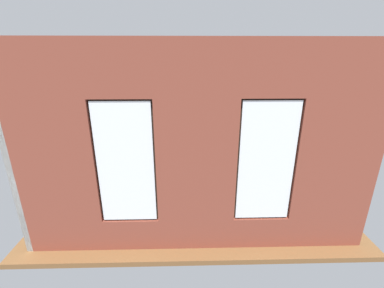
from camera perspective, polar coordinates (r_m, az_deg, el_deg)
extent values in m
cube|color=brown|center=(7.23, 0.03, -8.24)|extent=(6.57, 5.96, 0.10)
cube|color=brown|center=(4.78, 29.69, -1.99)|extent=(1.38, 0.16, 3.53)
cube|color=brown|center=(4.10, 0.98, -2.59)|extent=(1.30, 0.16, 3.53)
cube|color=brown|center=(4.62, -28.86, -2.54)|extent=(1.38, 0.16, 3.53)
cube|color=brown|center=(5.01, 14.58, -18.17)|extent=(0.96, 0.16, 0.59)
cube|color=brown|center=(4.02, 18.05, 15.72)|extent=(0.96, 0.16, 0.85)
cube|color=white|center=(4.31, 16.20, -4.15)|extent=(0.90, 0.03, 2.03)
cube|color=#38281E|center=(4.36, 15.98, -3.83)|extent=(0.96, 0.04, 2.09)
cube|color=brown|center=(4.94, -13.07, -18.69)|extent=(0.96, 0.16, 0.59)
cube|color=brown|center=(3.92, -16.27, 15.82)|extent=(0.96, 0.16, 0.85)
cube|color=white|center=(4.22, -14.54, -4.49)|extent=(0.90, 0.03, 2.03)
cube|color=#38281E|center=(4.27, -14.37, -4.17)|extent=(0.96, 0.04, 2.09)
cube|color=tan|center=(4.77, 0.85, -15.71)|extent=(3.42, 0.24, 0.06)
cube|color=black|center=(4.18, 0.93, -2.07)|extent=(0.39, 0.03, 0.54)
cube|color=teal|center=(4.20, 0.93, -2.00)|extent=(0.33, 0.01, 0.48)
cube|color=silver|center=(6.96, -24.95, 4.82)|extent=(0.10, 4.96, 3.53)
cube|color=black|center=(5.47, -5.55, -15.09)|extent=(1.76, 0.85, 0.42)
cube|color=black|center=(4.98, -5.96, -13.41)|extent=(1.76, 0.24, 0.38)
cube|color=black|center=(5.30, 2.88, -12.26)|extent=(0.22, 0.85, 0.24)
cube|color=black|center=(5.41, -14.02, -12.14)|extent=(0.22, 0.85, 0.24)
cube|color=#232326|center=(5.34, -1.99, -12.47)|extent=(0.61, 0.65, 0.12)
cube|color=#232326|center=(5.39, -9.21, -12.42)|extent=(0.61, 0.65, 0.12)
cube|color=black|center=(7.50, 17.47, -5.90)|extent=(0.88, 2.05, 0.42)
cube|color=black|center=(7.46, 20.13, -2.99)|extent=(0.27, 2.04, 0.38)
cube|color=black|center=(8.17, 15.64, -1.25)|extent=(0.85, 0.23, 0.24)
cube|color=black|center=(6.61, 20.29, -6.77)|extent=(0.85, 0.23, 0.24)
cube|color=#232326|center=(7.73, 16.44, -2.86)|extent=(0.66, 0.74, 0.12)
cube|color=#232326|center=(7.04, 18.43, -5.29)|extent=(0.66, 0.74, 0.12)
cube|color=tan|center=(6.85, -0.32, -5.78)|extent=(1.53, 0.78, 0.04)
cube|color=tan|center=(7.28, 5.21, -6.04)|extent=(0.07, 0.07, 0.36)
cube|color=tan|center=(7.26, -5.97, -6.15)|extent=(0.07, 0.07, 0.36)
cube|color=tan|center=(6.70, 5.84, -8.45)|extent=(0.07, 0.07, 0.36)
cube|color=tan|center=(6.67, -6.39, -8.59)|extent=(0.07, 0.07, 0.36)
cylinder|color=silver|center=(6.73, 0.68, -5.72)|extent=(0.07, 0.07, 0.08)
cylinder|color=#47423D|center=(6.73, -4.23, -5.70)|extent=(0.12, 0.12, 0.10)
sphere|color=#3D8E42|center=(6.68, -4.26, -4.81)|extent=(0.14, 0.14, 0.14)
cube|color=black|center=(6.84, -0.32, -5.55)|extent=(0.17, 0.14, 0.02)
cube|color=#59595B|center=(6.93, -1.93, -5.22)|extent=(0.18, 0.10, 0.02)
cube|color=black|center=(7.07, -21.96, -7.81)|extent=(1.04, 0.42, 0.48)
cube|color=black|center=(6.96, -22.23, -5.87)|extent=(0.46, 0.20, 0.05)
cube|color=black|center=(6.93, -22.29, -5.46)|extent=(0.06, 0.04, 0.06)
cube|color=black|center=(6.81, -22.65, -2.88)|extent=(1.04, 0.04, 0.61)
cube|color=black|center=(6.83, -22.58, -2.81)|extent=(0.99, 0.01, 0.56)
cylinder|color=olive|center=(8.70, -5.50, -2.02)|extent=(0.53, 0.53, 0.28)
ellipsoid|color=silver|center=(8.58, -5.57, 0.12)|extent=(1.17, 1.17, 0.47)
ellipsoid|color=navy|center=(8.55, -6.19, 0.86)|extent=(0.44, 0.44, 0.18)
cylinder|color=gray|center=(8.21, 2.87, -3.80)|extent=(0.15, 0.15, 0.15)
cylinder|color=brown|center=(8.16, 2.88, -3.01)|extent=(0.02, 0.02, 0.10)
ellipsoid|color=#286B2D|center=(8.09, 2.91, -1.76)|extent=(0.31, 0.31, 0.29)
cylinder|color=#47423D|center=(5.55, 8.80, -14.99)|extent=(0.40, 0.40, 0.37)
cylinder|color=brown|center=(5.37, 8.99, -12.03)|extent=(0.07, 0.07, 0.30)
cone|color=#286B2D|center=(5.15, 7.19, -9.25)|extent=(0.49, 0.22, 0.45)
cone|color=#286B2D|center=(5.07, 7.99, -9.77)|extent=(0.43, 0.44, 0.45)
cone|color=#286B2D|center=(5.05, 9.88, -10.20)|extent=(0.20, 0.50, 0.43)
cone|color=#286B2D|center=(5.14, 10.95, -9.27)|extent=(0.45, 0.37, 0.47)
cone|color=#286B2D|center=(5.26, 10.55, -8.30)|extent=(0.42, 0.27, 0.50)
cone|color=#286B2D|center=(5.35, 9.21, -7.95)|extent=(0.22, 0.46, 0.48)
cone|color=#286B2D|center=(5.32, 7.31, -8.52)|extent=(0.45, 0.45, 0.41)
cylinder|color=#9E5638|center=(5.66, -20.31, -15.88)|extent=(0.24, 0.24, 0.29)
cylinder|color=brown|center=(5.49, -20.71, -13.13)|extent=(0.04, 0.04, 0.35)
cone|color=#3D8E42|center=(5.36, -23.67, -9.72)|extent=(0.58, 0.22, 0.51)
cone|color=#3D8E42|center=(5.19, -22.93, -10.08)|extent=(0.39, 0.50, 0.57)
cone|color=#3D8E42|center=(5.11, -20.97, -10.24)|extent=(0.35, 0.51, 0.57)
cone|color=#3D8E42|center=(5.20, -19.45, -9.45)|extent=(0.50, 0.22, 0.58)
cone|color=#3D8E42|center=(5.43, -19.26, -8.76)|extent=(0.42, 0.56, 0.50)
cone|color=#3D8E42|center=(5.53, -21.22, -8.62)|extent=(0.33, 0.59, 0.49)
cylinder|color=#9E5638|center=(6.11, -20.04, -12.43)|extent=(0.32, 0.32, 0.40)
cylinder|color=brown|center=(5.91, -20.50, -8.99)|extent=(0.06, 0.06, 0.43)
cone|color=#3D8E42|center=(5.80, -22.87, -5.33)|extent=(0.49, 0.13, 0.48)
cone|color=#3D8E42|center=(5.67, -22.58, -5.59)|extent=(0.40, 0.39, 0.52)
cone|color=#3D8E42|center=(5.57, -21.03, -5.69)|extent=(0.25, 0.44, 0.53)
cone|color=#3D8E42|center=(5.61, -19.58, -5.58)|extent=(0.48, 0.30, 0.50)
cone|color=#3D8E42|center=(5.74, -18.75, -5.32)|extent=(0.53, 0.29, 0.44)
cone|color=#3D8E42|center=(5.91, -20.16, -4.60)|extent=(0.17, 0.51, 0.47)
cone|color=#3D8E42|center=(5.89, -21.91, -4.75)|extent=(0.44, 0.41, 0.49)
cylinder|color=gray|center=(5.96, 25.60, -14.49)|extent=(0.28, 0.28, 0.33)
cylinder|color=brown|center=(5.77, 26.15, -11.33)|extent=(0.05, 0.05, 0.43)
cone|color=#337F38|center=(5.44, 24.99, -7.22)|extent=(0.52, 0.15, 0.61)
cone|color=#337F38|center=(5.36, 26.32, -7.90)|extent=(0.41, 0.46, 0.60)
cone|color=#337F38|center=(5.39, 28.21, -8.24)|extent=(0.15, 0.56, 0.57)
cone|color=#337F38|center=(5.59, 29.10, -7.21)|extent=(0.52, 0.28, 0.60)
cone|color=#337F38|center=(5.77, 28.24, -6.64)|extent=(0.55, 0.37, 0.55)
cone|color=#337F38|center=(5.82, 26.17, -6.36)|extent=(0.24, 0.62, 0.50)
cone|color=#337F38|center=(5.60, 24.57, -6.55)|extent=(0.47, 0.44, 0.58)
cylinder|color=brown|center=(9.31, 14.87, -0.82)|extent=(0.32, 0.32, 0.38)
cylinder|color=brown|center=(9.19, 15.07, 1.47)|extent=(0.06, 0.06, 0.40)
cone|color=#1E5B28|center=(9.00, 13.77, 3.75)|extent=(0.59, 0.17, 0.47)
cone|color=#1E5B28|center=(8.88, 15.50, 3.78)|extent=(0.20, 0.51, 0.56)
cone|color=#1E5B28|center=(9.00, 16.71, 3.58)|extent=(0.53, 0.46, 0.50)
cone|color=#1E5B28|center=(9.24, 16.04, 4.28)|extent=(0.48, 0.43, 0.56)
cone|color=#1E5B28|center=(9.21, 14.81, 4.51)|extent=(0.23, 0.48, 0.59)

